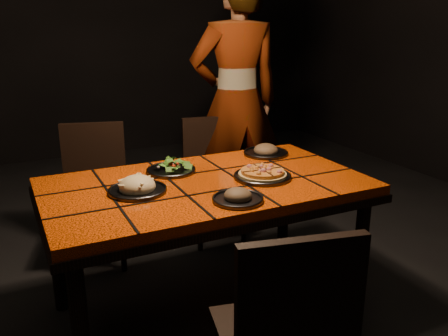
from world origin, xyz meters
name	(u,v)px	position (x,y,z in m)	size (l,w,h in m)	color
room_shell	(204,27)	(0.00, 0.00, 1.50)	(6.04, 7.04, 3.08)	black
dining_table	(206,196)	(0.00, 0.00, 0.67)	(1.62, 0.92, 0.75)	#FE5008
chair_near	(286,331)	(-0.12, -0.95, 0.53)	(0.49, 0.49, 0.92)	black
chair_far_left	(95,184)	(-0.40, 0.90, 0.51)	(0.50, 0.50, 0.90)	black
chair_far_right	(213,170)	(0.44, 0.88, 0.50)	(0.45, 0.45, 0.87)	black
diner	(236,102)	(0.68, 1.00, 0.95)	(0.70, 0.46, 1.91)	brown
plate_pizza	(262,175)	(0.29, -0.08, 0.77)	(0.30, 0.30, 0.04)	#323236
plate_pasta	(137,187)	(-0.36, 0.00, 0.77)	(0.28, 0.28, 0.09)	#323236
plate_salad	(171,167)	(-0.10, 0.23, 0.78)	(0.27, 0.27, 0.07)	#323236
plate_mushroom_a	(238,197)	(0.02, -0.31, 0.77)	(0.23, 0.23, 0.08)	#323236
plate_mushroom_b	(266,151)	(0.53, 0.30, 0.77)	(0.27, 0.27, 0.09)	#323236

